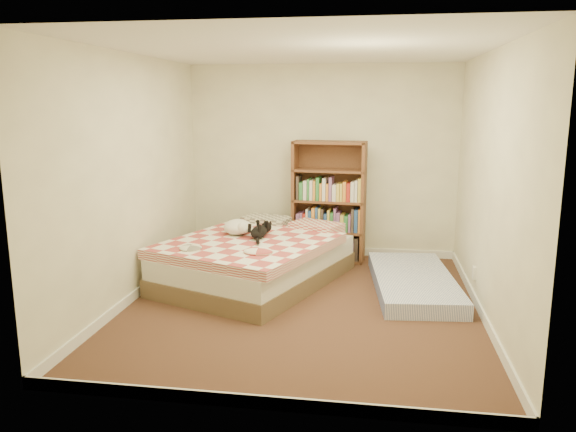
# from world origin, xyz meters

# --- Properties ---
(room) EXTENTS (3.51, 4.01, 2.51)m
(room) POSITION_xyz_m (0.00, 0.00, 1.20)
(room) COLOR #462A1E
(room) RESTS_ON ground
(bed) EXTENTS (2.18, 2.55, 0.58)m
(bed) POSITION_xyz_m (-0.61, 0.71, 0.26)
(bed) COLOR brown
(bed) RESTS_ON room
(bookshelf) EXTENTS (0.95, 0.39, 1.54)m
(bookshelf) POSITION_xyz_m (0.12, 1.73, 0.56)
(bookshelf) COLOR #562E1D
(bookshelf) RESTS_ON room
(floor_mattress) EXTENTS (1.00, 1.90, 0.16)m
(floor_mattress) POSITION_xyz_m (1.15, 0.67, 0.08)
(floor_mattress) COLOR #6A76B2
(floor_mattress) RESTS_ON room
(black_cat) EXTENTS (0.27, 0.66, 0.15)m
(black_cat) POSITION_xyz_m (-0.58, 0.73, 0.58)
(black_cat) COLOR black
(black_cat) RESTS_ON bed
(white_dog) EXTENTS (0.37, 0.38, 0.17)m
(white_dog) POSITION_xyz_m (-0.85, 0.80, 0.60)
(white_dog) COLOR silver
(white_dog) RESTS_ON bed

